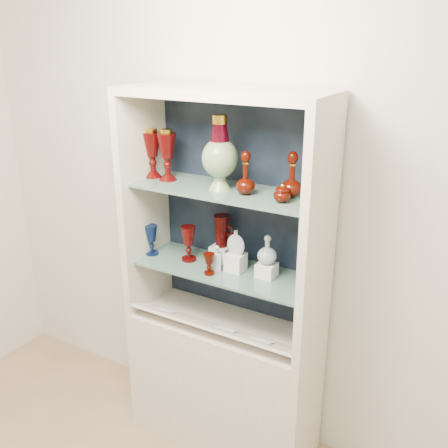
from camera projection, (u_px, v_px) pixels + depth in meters
The scene contains 30 objects.
wall_back at pixel (245, 193), 2.56m from camera, with size 3.50×0.02×2.80m, color beige.
cabinet_base at pixel (224, 381), 2.74m from camera, with size 1.00×0.40×0.75m, color beige.
cabinet_back_panel at pixel (242, 208), 2.57m from camera, with size 0.98×0.02×1.15m, color black.
cabinet_side_left at pixel (145, 204), 2.63m from camera, with size 0.04×0.40×1.15m, color beige.
cabinet_side_right at pixel (319, 238), 2.19m from camera, with size 0.04×0.40×1.15m, color beige.
cabinet_top_cap at pixel (224, 93), 2.20m from camera, with size 1.00×0.40×0.04m, color beige.
shelf_lower at pixel (226, 270), 2.53m from camera, with size 0.92×0.34×0.01m, color slate.
shelf_upper at pixel (226, 191), 2.38m from camera, with size 0.92×0.34×0.01m, color slate.
label_ledge at pixel (213, 327), 2.51m from camera, with size 0.92×0.18×0.01m, color beige.
label_card_0 at pixel (227, 329), 2.47m from camera, with size 0.10×0.07×0.00m, color white.
label_card_1 at pixel (166, 310), 2.64m from camera, with size 0.10×0.07×0.00m, color white.
label_card_2 at pixel (263, 340), 2.38m from camera, with size 0.10×0.07×0.00m, color white.
pedestal_lamp_left at pixel (152, 153), 2.55m from camera, with size 0.10×0.10×0.25m, color #480706, non-canonical shape.
pedestal_lamp_right at pixel (167, 155), 2.49m from camera, with size 0.10×0.10×0.26m, color #480706, non-canonical shape.
enamel_urn at pixel (220, 153), 2.32m from camera, with size 0.17×0.17×0.35m, color #0F432A, non-canonical shape.
ruby_decanter_a at pixel (246, 170), 2.26m from camera, with size 0.09×0.09×0.23m, color #450C01, non-canonical shape.
ruby_decanter_b at pixel (292, 173), 2.22m from camera, with size 0.10×0.10×0.22m, color #450C01, non-canonical shape.
lidded_bowl at pixel (282, 193), 2.18m from camera, with size 0.08×0.08×0.09m, color #450C01, non-canonical shape.
cobalt_goblet at pixel (151, 240), 2.67m from camera, with size 0.07×0.07×0.16m, color #08143A, non-canonical shape.
ruby_goblet_tall at pixel (189, 243), 2.59m from camera, with size 0.08×0.08×0.19m, color #480706, non-canonical shape.
ruby_goblet_small at pixel (209, 264), 2.45m from camera, with size 0.06×0.06×0.11m, color #450C01, non-canonical shape.
riser_ruby_pitcher at pixel (222, 253), 2.61m from camera, with size 0.10×0.10×0.08m, color silver.
ruby_pitcher at pixel (222, 231), 2.57m from camera, with size 0.13×0.08×0.17m, color #480706, non-canonical shape.
clear_square_bottle at pixel (217, 258), 2.49m from camera, with size 0.05×0.05×0.14m, color #98ABB2, non-canonical shape.
riser_flat_flask at pixel (236, 262), 2.49m from camera, with size 0.09×0.09×0.09m, color silver.
flat_flask at pixel (236, 242), 2.45m from camera, with size 0.09×0.04×0.13m, color #B3BBC8, non-canonical shape.
riser_clear_round_decanter at pixel (267, 270), 2.43m from camera, with size 0.09×0.09×0.07m, color silver.
clear_round_decanter at pixel (267, 250), 2.39m from camera, with size 0.09×0.09×0.14m, color #98ABB2, non-canonical shape.
riser_cameo_medallion at pixel (312, 276), 2.34m from camera, with size 0.08×0.08×0.10m, color silver.
cameo_medallion at pixel (314, 252), 2.30m from camera, with size 0.12×0.04×0.14m, color black, non-canonical shape.
Camera 1 is at (1.13, -0.44, 2.15)m, focal length 40.00 mm.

